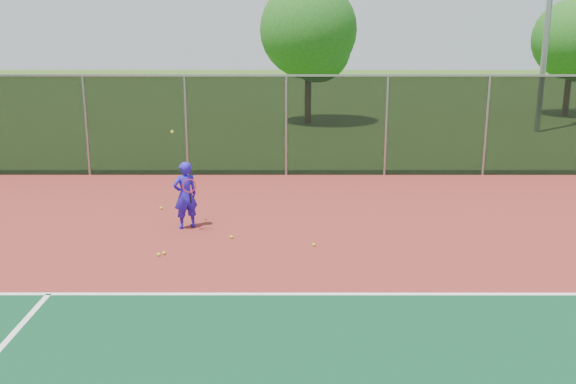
# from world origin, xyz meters

# --- Properties ---
(court_apron) EXTENTS (30.00, 20.00, 0.02)m
(court_apron) POSITION_xyz_m (0.00, 2.00, 0.01)
(court_apron) COLOR maroon
(court_apron) RESTS_ON ground
(fence_back) EXTENTS (30.00, 0.06, 3.03)m
(fence_back) POSITION_xyz_m (0.00, 12.00, 1.56)
(fence_back) COLOR black
(fence_back) RESTS_ON court_apron
(tennis_player) EXTENTS (0.66, 0.71, 2.21)m
(tennis_player) POSITION_xyz_m (-5.23, 6.72, 0.78)
(tennis_player) COLOR #2515CE
(tennis_player) RESTS_ON court_apron
(practice_ball_0) EXTENTS (0.07, 0.07, 0.07)m
(practice_ball_0) POSITION_xyz_m (-6.09, 8.20, 0.06)
(practice_ball_0) COLOR #C9DB19
(practice_ball_0) RESTS_ON court_apron
(practice_ball_2) EXTENTS (0.07, 0.07, 0.07)m
(practice_ball_2) POSITION_xyz_m (-2.40, 5.46, 0.06)
(practice_ball_2) COLOR #C9DB19
(practice_ball_2) RESTS_ON court_apron
(practice_ball_4) EXTENTS (0.07, 0.07, 0.07)m
(practice_ball_4) POSITION_xyz_m (-5.41, 4.96, 0.06)
(practice_ball_4) COLOR #C9DB19
(practice_ball_4) RESTS_ON court_apron
(practice_ball_5) EXTENTS (0.07, 0.07, 0.07)m
(practice_ball_5) POSITION_xyz_m (-5.50, 4.87, 0.06)
(practice_ball_5) COLOR #C9DB19
(practice_ball_5) RESTS_ON court_apron
(practice_ball_6) EXTENTS (0.07, 0.07, 0.07)m
(practice_ball_6) POSITION_xyz_m (-4.15, 5.96, 0.06)
(practice_ball_6) COLOR #C9DB19
(practice_ball_6) RESTS_ON court_apron
(tree_back_left) EXTENTS (4.39, 4.39, 6.45)m
(tree_back_left) POSITION_xyz_m (-1.93, 22.65, 4.05)
(tree_back_left) COLOR #3B2815
(tree_back_left) RESTS_ON ground
(tree_back_mid) EXTENTS (3.91, 3.91, 5.75)m
(tree_back_mid) POSITION_xyz_m (11.16, 25.22, 3.61)
(tree_back_mid) COLOR #3B2815
(tree_back_mid) RESTS_ON ground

